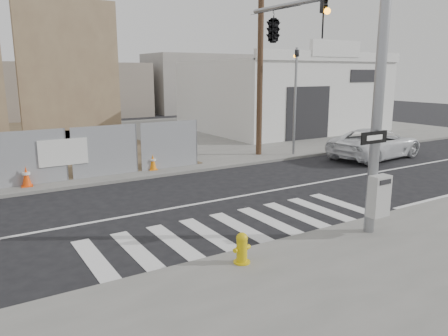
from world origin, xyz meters
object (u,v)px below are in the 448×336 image
traffic_cone_d (153,162)px  traffic_cone_c (26,177)px  signal_pole (304,50)px  fire_hydrant (242,248)px  suv (376,143)px  auto_shop (282,95)px

traffic_cone_d → traffic_cone_c: bearing=-178.2°
signal_pole → fire_hydrant: signal_pole is taller
traffic_cone_c → traffic_cone_d: traffic_cone_c is taller
signal_pole → suv: 10.47m
suv → traffic_cone_c: (-15.55, 2.65, -0.25)m
suv → auto_shop: bearing=-21.1°
suv → traffic_cone_c: size_ratio=7.12×
signal_pole → traffic_cone_c: size_ratio=9.42×
fire_hydrant → traffic_cone_c: size_ratio=0.92×
traffic_cone_c → traffic_cone_d: bearing=1.8°
fire_hydrant → traffic_cone_d: (1.97, 9.63, -0.02)m
fire_hydrant → traffic_cone_d: fire_hydrant is taller
suv → traffic_cone_c: bearing=73.8°
signal_pole → auto_shop: 19.04m
signal_pole → auto_shop: size_ratio=0.58×
traffic_cone_c → traffic_cone_d: (4.96, 0.16, -0.04)m
suv → traffic_cone_d: (-10.59, 2.81, -0.29)m
signal_pole → traffic_cone_d: (-1.91, 7.02, -4.34)m
fire_hydrant → suv: bearing=6.0°
fire_hydrant → suv: size_ratio=0.13×
suv → traffic_cone_d: size_ratio=7.97×
suv → traffic_cone_d: bearing=68.6°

